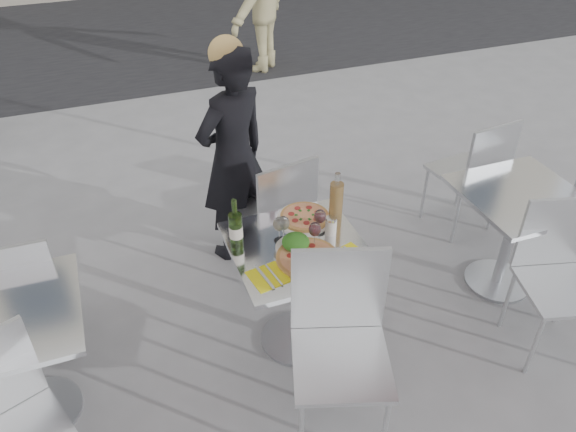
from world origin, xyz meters
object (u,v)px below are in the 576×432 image
object	(u,v)px
side_chair_rfar	(476,168)
pizza_far	(305,217)
main_table	(297,275)
wineglass_red_b	(320,217)
chair_near	(340,333)
napkin_right	(350,257)
chair_far	(279,209)
wine_bottle	(236,228)
sugar_shaker	(331,226)
wineglass_red_a	(315,230)
side_table_right	(514,220)
side_chair_rnear	(558,266)
napkin_left	(268,276)
pizza_near	(308,258)
salad_plate	(296,243)
carafe	(336,199)
wineglass_white_b	(283,224)
side_chair_lfar	(25,286)
woman_diner	(233,158)
side_table_left	(14,346)

from	to	relation	value
side_chair_rfar	pizza_far	xyz separation A→B (m)	(-1.50, -0.39, 0.20)
main_table	wineglass_red_b	distance (m)	0.36
chair_near	napkin_right	distance (m)	0.44
chair_far	wine_bottle	bearing A→B (deg)	38.74
sugar_shaker	napkin_right	xyz separation A→B (m)	(0.01, -0.23, -0.05)
sugar_shaker	wineglass_red_a	world-z (taller)	wineglass_red_a
side_chair_rfar	side_table_right	bearing A→B (deg)	70.55
side_chair_rnear	pizza_far	bearing A→B (deg)	166.76
side_chair_rnear	pizza_far	size ratio (longest dim) A/B	2.93
main_table	napkin_left	world-z (taller)	napkin_left
pizza_near	napkin_right	bearing A→B (deg)	-15.41
napkin_right	chair_near	bearing A→B (deg)	-138.61
sugar_shaker	napkin_right	size ratio (longest dim) A/B	0.47
pizza_far	sugar_shaker	bearing A→B (deg)	-62.68
salad_plate	napkin_right	bearing A→B (deg)	-34.53
pizza_near	main_table	bearing A→B (deg)	94.17
napkin_left	side_chair_rfar	bearing A→B (deg)	13.14
side_chair_rfar	wineglass_red_b	xyz separation A→B (m)	(-1.47, -0.54, 0.30)
carafe	napkin_left	bearing A→B (deg)	-145.79
side_chair_rfar	wine_bottle	size ratio (longest dim) A/B	3.23
wineglass_white_b	carafe	bearing A→B (deg)	16.68
pizza_near	side_chair_lfar	bearing A→B (deg)	158.15
pizza_far	wineglass_red_b	xyz separation A→B (m)	(0.03, -0.15, 0.09)
main_table	sugar_shaker	xyz separation A→B (m)	(0.21, 0.04, 0.26)
chair_near	wine_bottle	bearing A→B (deg)	133.88
side_chair_lfar	woman_diner	distance (m)	1.50
napkin_left	napkin_right	size ratio (longest dim) A/B	0.92
chair_near	napkin_right	bearing A→B (deg)	77.09
main_table	pizza_far	distance (m)	0.33
side_table_left	wine_bottle	xyz separation A→B (m)	(1.19, 0.13, 0.32)
wineglass_white_b	napkin_left	bearing A→B (deg)	-124.49
side_table_right	side_chair_lfar	xyz separation A→B (m)	(-2.96, 0.46, -0.02)
side_table_left	wineglass_white_b	world-z (taller)	wineglass_white_b
side_chair_lfar	wineglass_red_a	bearing A→B (deg)	163.38
side_chair_rfar	pizza_near	bearing A→B (deg)	16.95
wineglass_white_b	wine_bottle	bearing A→B (deg)	168.69
side_table_left	side_chair_rfar	world-z (taller)	side_chair_rfar
wine_bottle	napkin_left	world-z (taller)	wine_bottle
side_chair_rnear	woman_diner	xyz separation A→B (m)	(-1.50, 1.47, 0.22)
chair_far	napkin_right	world-z (taller)	chair_far
side_chair_lfar	side_chair_rnear	size ratio (longest dim) A/B	0.92
pizza_near	salad_plate	size ratio (longest dim) A/B	1.54
carafe	wineglass_red_a	distance (m)	0.31
pizza_far	salad_plate	world-z (taller)	salad_plate
napkin_left	side_chair_lfar	bearing A→B (deg)	142.59
side_table_right	wineglass_white_b	world-z (taller)	wineglass_white_b
side_table_left	chair_far	bearing A→B (deg)	21.10
main_table	wineglass_white_b	bearing A→B (deg)	124.37
side_chair_rfar	wineglass_red_a	bearing A→B (deg)	15.13
pizza_far	wine_bottle	world-z (taller)	wine_bottle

